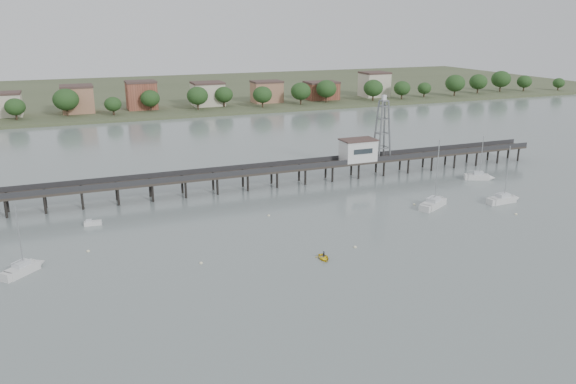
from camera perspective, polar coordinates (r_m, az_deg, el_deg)
name	(u,v)px	position (r m, az deg, el deg)	size (l,w,h in m)	color
ground_plane	(405,306)	(77.78, 11.77, -11.30)	(500.00, 500.00, 0.00)	gray
pier	(260,171)	(127.20, -2.88, 2.13)	(150.00, 5.00, 5.50)	#2D2823
pier_building	(358,150)	(136.29, 7.13, 4.27)	(8.40, 5.40, 5.30)	silver
lattice_tower	(382,130)	(138.58, 9.58, 6.25)	(3.20, 3.20, 15.50)	slate
sailboat_d	(507,199)	(126.07, 21.34, -0.67)	(7.78, 2.67, 12.71)	silver
sailboat_e	(482,177)	(141.82, 19.09, 1.45)	(6.81, 4.56, 11.10)	silver
sailboat_a	(28,267)	(94.33, -24.95, -6.96)	(6.29, 6.19, 11.44)	silver
sailboat_c	(437,202)	(119.39, 14.88, -1.02)	(9.12, 6.58, 14.73)	silver
white_tender	(92,223)	(110.58, -19.26, -3.00)	(3.21, 1.52, 1.22)	silver
yellow_dinghy	(324,259)	(90.32, 3.63, -6.80)	(2.18, 0.63, 3.05)	yellow
dinghy_occupant	(324,259)	(90.32, 3.63, -6.80)	(0.41, 1.12, 0.27)	black
mooring_buoys	(317,230)	(101.93, 2.99, -3.90)	(79.69, 20.88, 0.39)	#F7F1C0
far_shore	(148,93)	(300.88, -14.00, 9.75)	(500.00, 170.00, 10.40)	#475133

